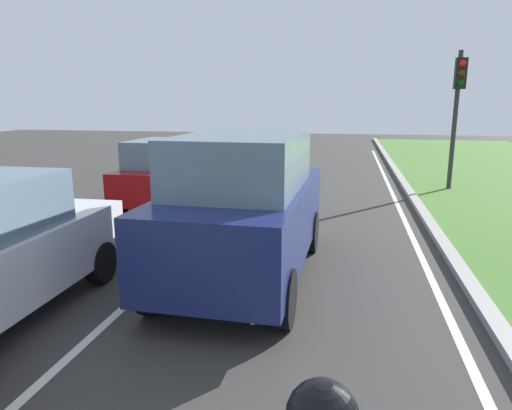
{
  "coord_description": "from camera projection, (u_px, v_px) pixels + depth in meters",
  "views": [
    {
      "loc": [
        2.22,
        2.78,
        2.75
      ],
      "look_at": [
        0.87,
        9.53,
        1.2
      ],
      "focal_mm": 32.32,
      "sensor_mm": 36.0,
      "label": 1
    }
  ],
  "objects": [
    {
      "name": "car_suv_ahead",
      "position": [
        245.0,
        207.0,
        7.1
      ],
      "size": [
        2.06,
        4.55,
        2.28
      ],
      "rotation": [
        0.0,
        0.0,
        -0.03
      ],
      "color": "navy",
      "rests_on": "ground"
    },
    {
      "name": "lane_line_center",
      "position": [
        231.0,
        210.0,
        11.89
      ],
      "size": [
        0.12,
        32.0,
        0.01
      ],
      "primitive_type": "cube",
      "color": "silver",
      "rests_on": "ground"
    },
    {
      "name": "ground_plane",
      "position": [
        257.0,
        212.0,
        11.76
      ],
      "size": [
        60.0,
        60.0,
        0.0
      ],
      "primitive_type": "plane",
      "color": "#383533"
    },
    {
      "name": "lane_line_right_edge",
      "position": [
        404.0,
        218.0,
        11.07
      ],
      "size": [
        0.12,
        32.0,
        0.01
      ],
      "primitive_type": "cube",
      "color": "silver",
      "rests_on": "ground"
    },
    {
      "name": "car_hatchback_far",
      "position": [
        166.0,
        173.0,
        12.25
      ],
      "size": [
        1.75,
        3.71,
        1.78
      ],
      "rotation": [
        0.0,
        0.0,
        -0.01
      ],
      "color": "maroon",
      "rests_on": "ground"
    },
    {
      "name": "curb_right",
      "position": [
        426.0,
        217.0,
        10.96
      ],
      "size": [
        0.24,
        48.0,
        0.12
      ],
      "primitive_type": "cube",
      "color": "#9E9B93",
      "rests_on": "ground"
    },
    {
      "name": "traffic_light_near_right",
      "position": [
        458.0,
        97.0,
        13.87
      ],
      "size": [
        0.32,
        0.5,
        4.24
      ],
      "color": "#2D2D2D",
      "rests_on": "ground"
    }
  ]
}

